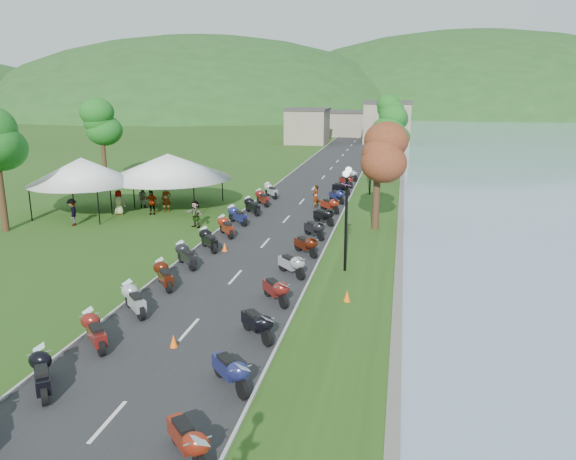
# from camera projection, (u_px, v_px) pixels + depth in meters

# --- Properties ---
(road) EXTENTS (7.00, 120.00, 0.02)m
(road) POSITION_uv_depth(u_px,v_px,m) (314.00, 188.00, 49.37)
(road) COLOR #272729
(road) RESTS_ON ground
(hills_backdrop) EXTENTS (360.00, 120.00, 76.00)m
(hills_backdrop) POSITION_uv_depth(u_px,v_px,m) (383.00, 109.00, 201.08)
(hills_backdrop) COLOR #285621
(hills_backdrop) RESTS_ON ground
(far_building) EXTENTS (18.00, 16.00, 5.00)m
(far_building) POSITION_uv_depth(u_px,v_px,m) (345.00, 124.00, 91.80)
(far_building) COLOR gray
(far_building) RESTS_ON ground
(moto_row_left) EXTENTS (2.60, 38.46, 1.10)m
(moto_row_left) POSITION_uv_depth(u_px,v_px,m) (188.00, 257.00, 28.00)
(moto_row_left) COLOR #331411
(moto_row_left) RESTS_ON ground
(moto_row_right) EXTENTS (2.60, 44.04, 1.10)m
(moto_row_right) POSITION_uv_depth(u_px,v_px,m) (315.00, 229.00, 33.33)
(moto_row_right) COLOR #331411
(moto_row_right) RESTS_ON ground
(vendor_tent_main) EXTENTS (6.13, 6.13, 4.00)m
(vendor_tent_main) POSITION_uv_depth(u_px,v_px,m) (169.00, 181.00, 41.14)
(vendor_tent_main) COLOR white
(vendor_tent_main) RESTS_ON ground
(vendor_tent_side) EXTENTS (4.97, 4.97, 4.00)m
(vendor_tent_side) POSITION_uv_depth(u_px,v_px,m) (83.00, 186.00, 38.98)
(vendor_tent_side) COLOR white
(vendor_tent_side) RESTS_ON ground
(tree_lakeside) EXTENTS (2.85, 2.85, 7.91)m
(tree_lakeside) POSITION_uv_depth(u_px,v_px,m) (378.00, 167.00, 34.53)
(tree_lakeside) COLOR #1F731F
(tree_lakeside) RESTS_ON ground
(pedestrian_a) EXTENTS (0.81, 0.71, 1.86)m
(pedestrian_a) POSITION_uv_depth(u_px,v_px,m) (167.00, 212.00, 40.24)
(pedestrian_a) COLOR slate
(pedestrian_a) RESTS_ON ground
(pedestrian_b) EXTENTS (0.84, 0.56, 1.60)m
(pedestrian_b) POSITION_uv_depth(u_px,v_px,m) (143.00, 208.00, 41.61)
(pedestrian_b) COLOR slate
(pedestrian_b) RESTS_ON ground
(pedestrian_c) EXTENTS (0.98, 1.22, 1.76)m
(pedestrian_c) POSITION_uv_depth(u_px,v_px,m) (74.00, 225.00, 36.41)
(pedestrian_c) COLOR slate
(pedestrian_c) RESTS_ON ground
(traffic_cone_near) EXTENTS (0.30, 0.30, 0.47)m
(traffic_cone_near) POSITION_uv_depth(u_px,v_px,m) (174.00, 341.00, 19.51)
(traffic_cone_near) COLOR #F2590C
(traffic_cone_near) RESTS_ON ground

